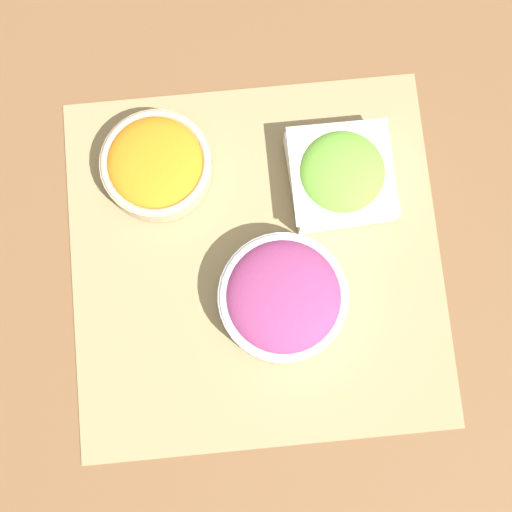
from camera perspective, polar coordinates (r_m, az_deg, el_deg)
The scene contains 5 objects.
ground_plane at distance 0.93m, azimuth 0.00°, elevation -0.37°, with size 3.00×3.00×0.00m, color brown.
placemat at distance 0.93m, azimuth 0.00°, elevation -0.34°, with size 0.48×0.47×0.00m.
onion_bowl at distance 0.88m, azimuth 2.16°, elevation -3.35°, with size 0.16×0.16×0.07m.
lettuce_bowl at distance 0.92m, azimuth 6.82°, elevation 6.46°, with size 0.13×0.13×0.06m.
carrot_bowl at distance 0.94m, azimuth -8.00°, elevation 7.27°, with size 0.14×0.14×0.05m.
Camera 1 is at (0.01, 0.15, 0.91)m, focal length 50.00 mm.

